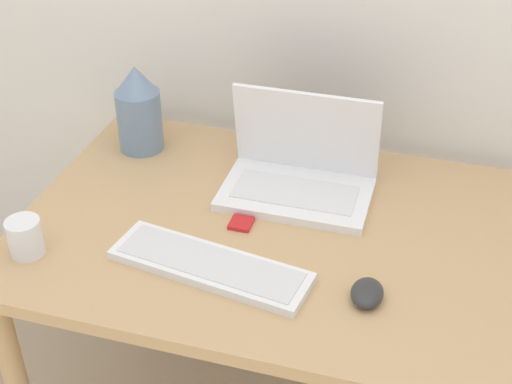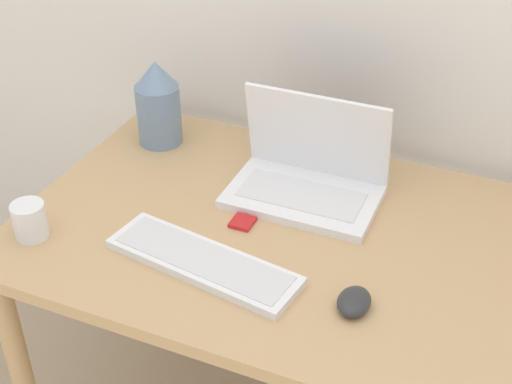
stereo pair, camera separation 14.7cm
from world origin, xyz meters
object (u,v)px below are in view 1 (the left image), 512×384
at_px(keyboard, 210,266).
at_px(vase, 138,109).
at_px(laptop, 300,172).
at_px(mug, 25,237).
at_px(mp3_player, 241,223).
at_px(mouse, 367,293).

xyz_separation_m(keyboard, vase, (-0.33, 0.41, 0.10)).
relative_size(laptop, mug, 4.25).
bearing_deg(mp3_player, laptop, 62.10).
bearing_deg(laptop, mp3_player, -117.90).
distance_m(keyboard, mp3_player, 0.16).
bearing_deg(keyboard, mouse, 0.19).
xyz_separation_m(keyboard, mp3_player, (0.02, 0.16, -0.01)).
bearing_deg(mouse, laptop, 122.70).
height_order(laptop, mouse, laptop).
bearing_deg(vase, laptop, -10.51).
xyz_separation_m(laptop, mug, (-0.48, -0.38, -0.01)).
bearing_deg(mouse, mp3_player, 152.00).
relative_size(mouse, vase, 0.38).
bearing_deg(laptop, keyboard, -107.66).
xyz_separation_m(laptop, vase, (-0.43, 0.08, 0.06)).
xyz_separation_m(vase, mug, (-0.05, -0.46, -0.07)).
bearing_deg(mouse, keyboard, -179.81).
xyz_separation_m(mouse, vase, (-0.64, 0.40, 0.09)).
distance_m(laptop, vase, 0.44).
height_order(keyboard, mug, mug).
xyz_separation_m(laptop, keyboard, (-0.10, -0.33, -0.04)).
bearing_deg(mug, vase, 83.62).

